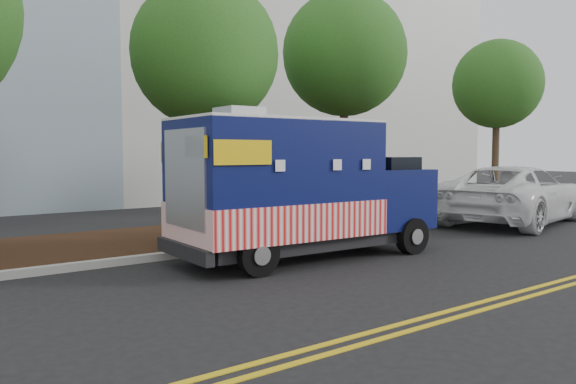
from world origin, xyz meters
TOP-DOWN VIEW (x-y plane):
  - ground at (0.00, 0.00)m, footprint 120.00×120.00m
  - curb at (0.00, 1.40)m, footprint 120.00×0.18m
  - mulch_strip at (0.00, 3.50)m, footprint 120.00×4.00m
  - centerline_near at (0.00, -4.45)m, footprint 120.00×0.10m
  - centerline_far at (0.00, -4.70)m, footprint 120.00×0.10m
  - tree_b at (0.83, 3.22)m, footprint 3.63×3.63m
  - tree_c at (5.97, 3.77)m, footprint 3.83×3.83m
  - tree_d at (12.98, 2.99)m, footprint 3.28×3.28m
  - food_truck at (1.07, -0.15)m, footprint 5.85×2.40m
  - white_car at (10.10, 0.45)m, footprint 6.87×4.21m

SIDE VIEW (x-z plane):
  - ground at x=0.00m, z-range 0.00..0.00m
  - centerline_near at x=0.00m, z-range 0.00..0.01m
  - centerline_far at x=0.00m, z-range 0.00..0.01m
  - curb at x=0.00m, z-range 0.00..0.15m
  - mulch_strip at x=0.00m, z-range 0.00..0.15m
  - white_car at x=10.10m, z-range 0.00..1.78m
  - food_truck at x=1.07m, z-range -0.14..2.89m
  - tree_b at x=0.83m, z-range 1.39..7.84m
  - tree_d at x=12.98m, z-range 1.53..7.91m
  - tree_c at x=5.97m, z-range 1.64..8.79m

